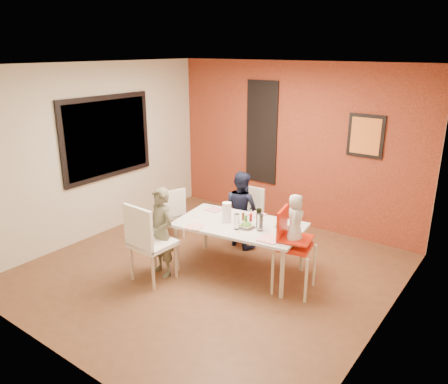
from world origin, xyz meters
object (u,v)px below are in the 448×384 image
Objects in this scene: high_chair at (291,243)px; paper_towel_roll at (227,212)px; dining_table at (240,228)px; chair_near at (147,239)px; child_near at (161,232)px; wine_bottle at (259,218)px; chair_left at (171,211)px; child_far at (241,209)px; chair_far at (250,211)px; toddler at (295,220)px.

high_chair reaches higher than paper_towel_roll.
high_chair reaches higher than dining_table.
child_near is at bearing -88.72° from chair_near.
child_near reaches higher than wine_bottle.
child_far reaches higher than chair_left.
child_near is at bearing 88.06° from child_far.
wine_bottle is (-0.52, 0.08, 0.17)m from high_chair.
child_far is at bearing 137.41° from wine_bottle.
chair_near is at bearing 89.94° from child_far.
chair_far is at bearing 128.76° from wine_bottle.
child_near is (-1.56, -0.65, -0.04)m from high_chair.
chair_far is at bearing -77.96° from child_far.
chair_left is at bearing 37.27° from child_far.
wine_bottle is at bearing 148.69° from child_far.
dining_table is 1.46m from chair_left.
chair_left is at bearing -146.36° from chair_far.
high_chair is 0.56m from wine_bottle.
chair_far is (-0.45, 0.93, -0.16)m from dining_table.
chair_far reaches higher than dining_table.
child_near is at bearing -144.76° from wine_bottle.
chair_left is 3.36× the size of wine_bottle.
chair_left is 2.24m from high_chair.
toddler reaches higher than dining_table.
paper_towel_roll is at bearing -76.87° from chair_far.
chair_far is 1.58m from high_chair.
chair_near is at bearing -80.21° from child_near.
child_far is (-1.23, 0.73, -0.06)m from high_chair.
toddler reaches higher than chair_left.
child_far is 1.83× the size of toddler.
chair_near is 1.26× the size of chair_left.
child_far reaches higher than paper_towel_roll.
child_far is 0.83m from paper_towel_roll.
dining_table is 1.47× the size of child_near.
dining_table is 1.52× the size of child_far.
high_chair is at bearing 160.49° from child_far.
chair_far is 1.65m from child_near.
chair_left is 1.33m from paper_towel_roll.
high_chair is 0.88× the size of child_near.
dining_table is at bearing 75.60° from high_chair.
toddler is at bearing 161.42° from child_far.
chair_far is 0.70× the size of child_near.
chair_near is at bearing -123.85° from paper_towel_roll.
paper_towel_roll is at bearing -121.81° from chair_near.
chair_far is at bearing 105.51° from paper_towel_roll.
child_far reaches higher than chair_far.
toddler is at bearing 1.34° from paper_towel_roll.
chair_near is 1.00× the size of high_chair.
toddler is (1.26, -0.72, 0.36)m from child_far.
child_near is at bearing 93.81° from toddler.
toddler is (2.25, -0.24, 0.47)m from chair_left.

